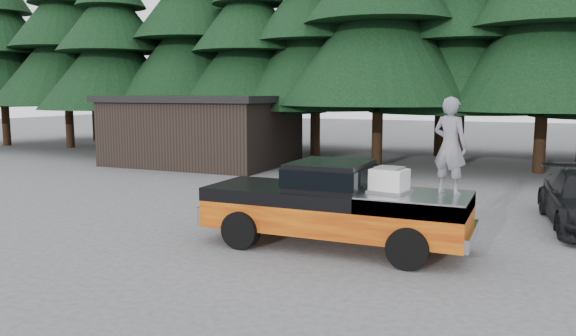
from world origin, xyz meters
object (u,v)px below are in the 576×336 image
at_px(man_on_bed, 450,146).
at_px(utility_building, 203,129).
at_px(pickup_truck, 334,218).
at_px(air_compressor, 389,181).

bearing_deg(man_on_bed, utility_building, -18.86).
height_order(pickup_truck, man_on_bed, man_on_bed).
height_order(air_compressor, utility_building, utility_building).
bearing_deg(air_compressor, utility_building, 146.01).
relative_size(pickup_truck, man_on_bed, 2.97).
bearing_deg(air_compressor, pickup_truck, -173.16).
height_order(pickup_truck, air_compressor, air_compressor).
distance_m(pickup_truck, air_compressor, 1.54).
bearing_deg(air_compressor, man_on_bed, 28.76).
xyz_separation_m(air_compressor, man_on_bed, (1.17, 0.39, 0.77)).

